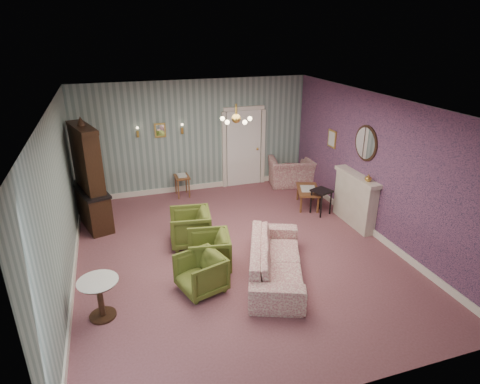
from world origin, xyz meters
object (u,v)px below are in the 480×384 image
object	(u,v)px
olive_chair_b	(209,250)
olive_chair_c	(190,226)
fireplace	(355,200)
olive_chair_a	(201,272)
side_table_black	(321,202)
pedestal_table	(100,299)
coffee_table	(308,197)
dresser	(88,174)
sofa_chintz	(276,254)
wingback_chair	(291,167)

from	to	relation	value
olive_chair_b	olive_chair_c	xyz separation A→B (m)	(-0.13, 1.00, 0.02)
olive_chair_b	fireplace	bearing A→B (deg)	112.15
olive_chair_a	side_table_black	xyz separation A→B (m)	(3.34, 2.06, -0.06)
olive_chair_c	pedestal_table	size ratio (longest dim) A/B	1.22
olive_chair_a	coffee_table	bearing A→B (deg)	110.98
olive_chair_a	dresser	size ratio (longest dim) A/B	0.30
fireplace	olive_chair_a	bearing A→B (deg)	-159.99
olive_chair_b	fireplace	distance (m)	3.60
olive_chair_a	fireplace	bearing A→B (deg)	92.97
dresser	fireplace	distance (m)	5.81
olive_chair_b	sofa_chintz	xyz separation A→B (m)	(1.07, -0.59, 0.06)
olive_chair_b	side_table_black	distance (m)	3.39
side_table_black	olive_chair_c	bearing A→B (deg)	-171.83
fireplace	pedestal_table	distance (m)	5.61
olive_chair_a	fireplace	xyz separation A→B (m)	(3.79, 1.38, 0.22)
dresser	fireplace	xyz separation A→B (m)	(5.51, -1.74, -0.61)
olive_chair_b	dresser	size ratio (longest dim) A/B	0.32
olive_chair_a	dresser	xyz separation A→B (m)	(-1.72, 3.13, 0.83)
olive_chair_c	coffee_table	bearing A→B (deg)	115.27
olive_chair_a	sofa_chintz	bearing A→B (deg)	73.27
olive_chair_a	side_table_black	world-z (taller)	olive_chair_a
wingback_chair	pedestal_table	world-z (taller)	wingback_chair
olive_chair_c	sofa_chintz	xyz separation A→B (m)	(1.20, -1.59, 0.04)
sofa_chintz	pedestal_table	distance (m)	2.95
dresser	side_table_black	distance (m)	5.25
sofa_chintz	fireplace	world-z (taller)	fireplace
olive_chair_b	pedestal_table	bearing A→B (deg)	-57.43
olive_chair_a	wingback_chair	distance (m)	5.30
coffee_table	fireplace	bearing A→B (deg)	-64.92
sofa_chintz	wingback_chair	world-z (taller)	wingback_chair
coffee_table	side_table_black	distance (m)	0.50
olive_chair_a	sofa_chintz	world-z (taller)	sofa_chintz
sofa_chintz	dresser	bearing A→B (deg)	66.10
olive_chair_b	fireplace	world-z (taller)	fireplace
sofa_chintz	side_table_black	distance (m)	2.86
olive_chair_c	pedestal_table	xyz separation A→B (m)	(-1.74, -1.79, -0.07)
wingback_chair	olive_chair_b	bearing A→B (deg)	59.08
pedestal_table	fireplace	bearing A→B (deg)	16.28
olive_chair_c	side_table_black	world-z (taller)	olive_chair_c
sofa_chintz	side_table_black	xyz separation A→B (m)	(1.99, 2.05, -0.14)
olive_chair_b	wingback_chair	xyz separation A→B (m)	(3.19, 3.41, 0.14)
dresser	side_table_black	size ratio (longest dim) A/B	3.97
fireplace	dresser	bearing A→B (deg)	162.43
olive_chair_a	olive_chair_c	distance (m)	1.61
olive_chair_c	wingback_chair	bearing A→B (deg)	134.36
olive_chair_a	pedestal_table	bearing A→B (deg)	-100.22
olive_chair_a	side_table_black	distance (m)	3.92
olive_chair_b	pedestal_table	xyz separation A→B (m)	(-1.87, -0.79, -0.05)
pedestal_table	sofa_chintz	bearing A→B (deg)	3.85
dresser	olive_chair_a	bearing A→B (deg)	-77.74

